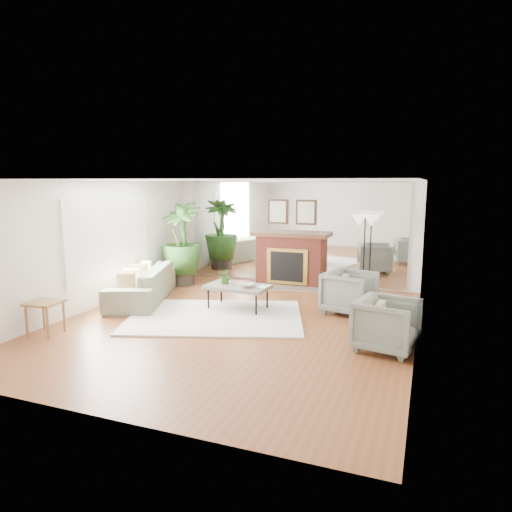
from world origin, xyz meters
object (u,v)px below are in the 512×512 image
at_px(armchair_front, 387,325).
at_px(potted_ficus, 182,241).
at_px(fireplace, 289,258).
at_px(sofa, 142,284).
at_px(armchair_back, 350,292).
at_px(side_table, 45,307).
at_px(coffee_table, 238,287).
at_px(floor_lamp, 365,227).

xyz_separation_m(armchair_front, potted_ficus, (-5.01, 2.75, 0.67)).
relative_size(fireplace, sofa, 0.85).
bearing_deg(armchair_front, armchair_back, 37.15).
distance_m(fireplace, side_table, 5.59).
bearing_deg(armchair_front, coffee_table, 79.05).
relative_size(fireplace, armchair_back, 2.32).
xyz_separation_m(side_table, floor_lamp, (4.45, 4.54, 1.04)).
relative_size(fireplace, coffee_table, 1.61).
xyz_separation_m(armchair_back, potted_ficus, (-4.17, 1.00, 0.66)).
bearing_deg(sofa, side_table, -24.54).
relative_size(sofa, armchair_back, 2.73).
relative_size(coffee_table, sofa, 0.53).
relative_size(coffee_table, side_table, 2.27).
relative_size(armchair_back, side_table, 1.58).
height_order(coffee_table, side_table, side_table).
bearing_deg(side_table, potted_ficus, 86.59).
bearing_deg(fireplace, armchair_back, -47.34).
distance_m(sofa, armchair_front, 5.18).
height_order(sofa, armchair_front, armchair_front).
bearing_deg(side_table, floor_lamp, 45.52).
height_order(coffee_table, sofa, sofa).
distance_m(armchair_back, floor_lamp, 1.89).
relative_size(armchair_back, armchair_front, 1.02).
xyz_separation_m(coffee_table, armchair_front, (2.90, -1.21, -0.06)).
bearing_deg(floor_lamp, sofa, -153.20).
bearing_deg(armchair_back, side_table, 137.34).
bearing_deg(armchair_front, floor_lamp, 25.30).
distance_m(coffee_table, side_table, 3.40).
xyz_separation_m(sofa, armchair_back, (4.21, 0.62, 0.05)).
distance_m(fireplace, floor_lamp, 2.03).
distance_m(coffee_table, sofa, 2.15).
height_order(armchair_back, side_table, armchair_back).
xyz_separation_m(armchair_back, floor_lamp, (0.04, 1.53, 1.11)).
height_order(side_table, potted_ficus, potted_ficus).
xyz_separation_m(coffee_table, sofa, (-2.15, -0.07, -0.10)).
height_order(sofa, armchair_back, armchair_back).
bearing_deg(fireplace, side_table, -118.30).
distance_m(sofa, side_table, 2.40).
xyz_separation_m(coffee_table, side_table, (-2.35, -2.46, 0.02)).
bearing_deg(armchair_front, potted_ficus, 72.87).
bearing_deg(armchair_back, fireplace, 55.72).
relative_size(sofa, potted_ficus, 1.22).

